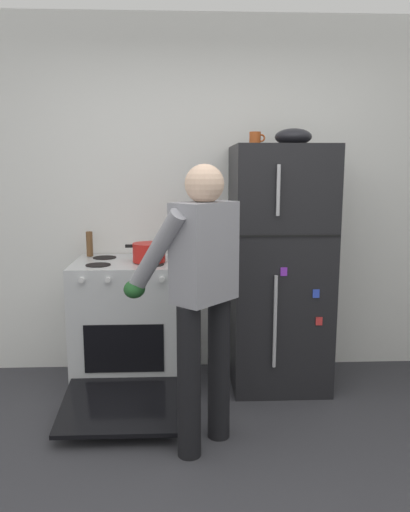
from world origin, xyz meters
TOP-DOWN VIEW (x-y plane):
  - kitchen_wall_back at (0.00, 1.95)m, footprint 6.00×0.10m
  - refrigerator at (0.53, 1.57)m, footprint 0.68×0.72m
  - stove_range at (-0.56, 1.55)m, footprint 0.76×1.23m
  - person_cook at (-0.07, 0.72)m, footprint 0.64×0.68m
  - red_pot at (-0.40, 1.52)m, footprint 0.33×0.23m
  - coffee_mug at (0.35, 1.62)m, footprint 0.11×0.08m
  - pepper_mill at (-0.86, 1.77)m, footprint 0.05×0.05m
  - mixing_bowl at (0.61, 1.57)m, footprint 0.26×0.26m

SIDE VIEW (x-z plane):
  - stove_range at x=-0.56m, z-range -0.01..0.92m
  - refrigerator at x=0.53m, z-range 0.00..1.73m
  - person_cook at x=-0.07m, z-range 0.15..1.75m
  - red_pot at x=-0.40m, z-range 0.93..1.06m
  - pepper_mill at x=-0.86m, z-range 0.93..1.11m
  - kitchen_wall_back at x=0.00m, z-range 0.00..2.70m
  - coffee_mug at x=0.35m, z-range 1.74..1.83m
  - mixing_bowl at x=0.61m, z-range 1.73..1.85m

